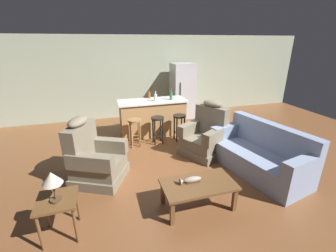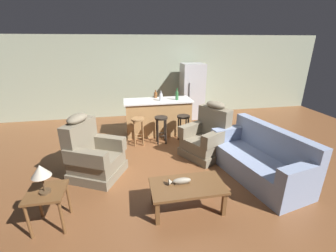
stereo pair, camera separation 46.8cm
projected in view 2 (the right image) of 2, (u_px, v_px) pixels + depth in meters
ground_plane at (167, 156)px, 5.04m from camera, size 12.00×12.00×0.00m
back_wall at (150, 77)px, 7.45m from camera, size 12.00×0.05×2.60m
coffee_table at (187, 188)px, 3.34m from camera, size 1.10×0.60×0.42m
fish_figurine at (180, 181)px, 3.33m from camera, size 0.34×0.10×0.10m
couch at (260, 160)px, 4.17m from camera, size 1.21×2.03×0.94m
recliner_near_lamp at (93, 155)px, 4.18m from camera, size 1.13×1.13×1.20m
recliner_near_island at (207, 137)px, 4.96m from camera, size 1.15×1.15×1.20m
end_table at (47, 197)px, 2.99m from camera, size 0.48×0.48×0.56m
table_lamp at (41, 172)px, 2.82m from camera, size 0.24×0.24×0.41m
kitchen_island at (158, 117)px, 6.11m from camera, size 1.80×0.70×0.95m
bar_stool_left at (138, 127)px, 5.43m from camera, size 0.32×0.32×0.68m
bar_stool_middle at (161, 125)px, 5.53m from camera, size 0.32×0.32×0.68m
bar_stool_right at (183, 124)px, 5.63m from camera, size 0.32×0.32×0.68m
refrigerator at (192, 91)px, 7.30m from camera, size 0.70×0.69×1.76m
bottle_tall_green at (161, 97)px, 5.83m from camera, size 0.09×0.09×0.26m
bottle_short_amber at (177, 96)px, 5.91m from camera, size 0.08×0.08×0.31m
bottle_wine_dark at (156, 95)px, 6.15m from camera, size 0.09×0.09×0.21m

